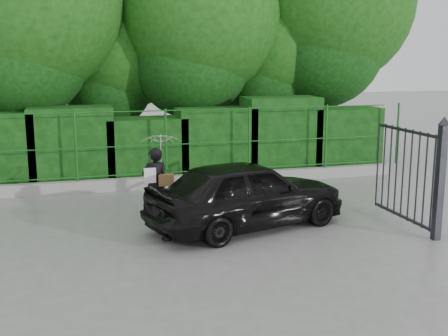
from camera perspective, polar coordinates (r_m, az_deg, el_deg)
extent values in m
plane|color=gray|center=(10.75, -3.86, -7.38)|extent=(80.00, 80.00, 0.00)
cube|color=#9E9E99|center=(14.99, -7.34, -1.48)|extent=(14.00, 0.25, 0.30)
cylinder|color=#175718|center=(14.66, -14.82, 2.13)|extent=(0.06, 0.06, 1.80)
cylinder|color=#175718|center=(14.85, -5.91, 2.56)|extent=(0.06, 0.06, 1.80)
cylinder|color=#175718|center=(15.39, 2.57, 2.92)|extent=(0.06, 0.06, 1.80)
cylinder|color=#175718|center=(16.25, 10.32, 3.19)|extent=(0.06, 0.06, 1.80)
cylinder|color=#175718|center=(17.36, 17.19, 3.37)|extent=(0.06, 0.06, 1.80)
cylinder|color=#175718|center=(14.94, -7.36, -0.54)|extent=(13.60, 0.03, 0.03)
cylinder|color=#175718|center=(14.80, -7.44, 2.30)|extent=(13.60, 0.03, 0.03)
cylinder|color=#175718|center=(14.69, -7.53, 5.77)|extent=(13.60, 0.03, 0.03)
cube|color=black|center=(15.67, -15.21, 2.15)|extent=(2.20, 1.20, 2.12)
cube|color=black|center=(15.82, -7.92, 1.88)|extent=(2.20, 1.20, 1.77)
cube|color=black|center=(16.18, -0.89, 2.60)|extent=(2.20, 1.20, 1.99)
cube|color=black|center=(16.77, 5.75, 3.33)|extent=(2.20, 1.20, 2.27)
cube|color=black|center=(17.61, 11.83, 2.94)|extent=(2.20, 1.20, 1.91)
cylinder|color=black|center=(17.25, -18.81, 6.74)|extent=(0.36, 0.36, 4.50)
sphere|color=#14470F|center=(17.28, -19.39, 15.69)|extent=(5.40, 5.40, 5.40)
cylinder|color=black|center=(18.64, -10.75, 5.50)|extent=(0.36, 0.36, 3.25)
sphere|color=#14470F|center=(18.55, -10.97, 11.50)|extent=(3.90, 3.90, 3.90)
cylinder|color=black|center=(17.99, -2.52, 7.09)|extent=(0.36, 0.36, 4.25)
sphere|color=#14470F|center=(17.98, -2.59, 15.22)|extent=(5.10, 5.10, 5.10)
cylinder|color=black|center=(19.39, 4.28, 6.26)|extent=(0.36, 0.36, 3.50)
sphere|color=#14470F|center=(19.32, 4.38, 12.47)|extent=(4.20, 4.20, 4.20)
cylinder|color=black|center=(19.75, 10.24, 8.02)|extent=(0.36, 0.36, 4.75)
sphere|color=#14470F|center=(19.80, 10.53, 16.28)|extent=(5.70, 5.70, 5.70)
cube|color=#26262C|center=(11.24, 21.05, -1.47)|extent=(0.14, 0.14, 2.20)
cone|color=#26262C|center=(11.05, 21.48, 4.50)|extent=(0.22, 0.22, 0.16)
cube|color=#26262C|center=(12.38, 17.60, -4.65)|extent=(0.05, 2.00, 0.06)
cube|color=#26262C|center=(12.03, 18.11, 3.63)|extent=(0.05, 2.00, 0.06)
cylinder|color=#26262C|center=(11.41, 20.44, -1.51)|extent=(0.04, 0.04, 1.90)
cylinder|color=#26262C|center=(11.60, 19.73, -1.25)|extent=(0.04, 0.04, 1.90)
cylinder|color=#26262C|center=(11.80, 19.04, -1.00)|extent=(0.04, 0.04, 1.90)
cylinder|color=#26262C|center=(12.01, 18.37, -0.76)|extent=(0.04, 0.04, 1.90)
cylinder|color=#26262C|center=(12.21, 17.72, -0.53)|extent=(0.04, 0.04, 1.90)
cylinder|color=#26262C|center=(12.42, 17.10, -0.30)|extent=(0.04, 0.04, 1.90)
cylinder|color=#26262C|center=(12.62, 16.50, -0.08)|extent=(0.04, 0.04, 1.90)
cylinder|color=#26262C|center=(12.83, 15.91, 0.13)|extent=(0.04, 0.04, 1.90)
cylinder|color=#26262C|center=(13.04, 15.35, 0.33)|extent=(0.04, 0.04, 1.90)
imported|color=black|center=(11.99, -7.01, -1.61)|extent=(0.62, 0.46, 1.56)
imported|color=silver|center=(11.93, -6.41, 1.63)|extent=(0.85, 0.86, 0.78)
cube|color=brown|center=(11.93, -5.92, -1.21)|extent=(0.32, 0.15, 0.24)
cube|color=white|center=(11.81, -7.53, -0.76)|extent=(0.25, 0.02, 0.32)
imported|color=black|center=(11.37, 2.33, -2.60)|extent=(4.47, 2.79, 1.42)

